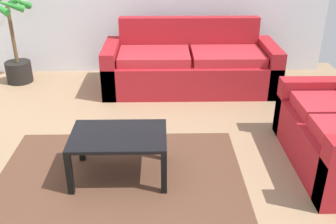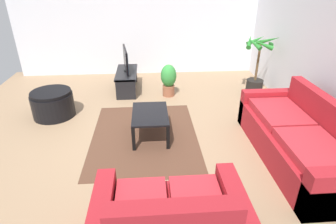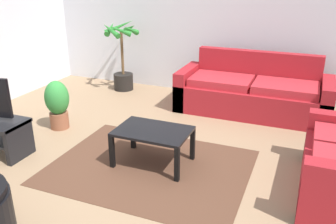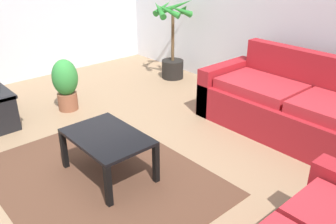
{
  "view_description": "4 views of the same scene",
  "coord_description": "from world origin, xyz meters",
  "px_view_note": "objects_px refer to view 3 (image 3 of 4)",
  "views": [
    {
      "loc": [
        0.57,
        -2.67,
        2.05
      ],
      "look_at": [
        0.63,
        0.55,
        0.47
      ],
      "focal_mm": 41.22,
      "sensor_mm": 36.0,
      "label": 1
    },
    {
      "loc": [
        4.08,
        0.22,
        2.41
      ],
      "look_at": [
        0.7,
        0.47,
        0.68
      ],
      "focal_mm": 29.54,
      "sensor_mm": 36.0,
      "label": 2
    },
    {
      "loc": [
        1.74,
        -3.13,
        2.1
      ],
      "look_at": [
        0.17,
        0.75,
        0.44
      ],
      "focal_mm": 38.71,
      "sensor_mm": 36.0,
      "label": 3
    },
    {
      "loc": [
        2.71,
        -1.26,
        1.99
      ],
      "look_at": [
        0.45,
        0.75,
        0.58
      ],
      "focal_mm": 38.14,
      "sensor_mm": 36.0,
      "label": 4
    }
  ],
  "objects_px": {
    "couch_main": "(253,94)",
    "potted_plant_small": "(57,103)",
    "potted_palm": "(122,61)",
    "coffee_table": "(153,135)"
  },
  "relations": [
    {
      "from": "potted_palm",
      "to": "potted_plant_small",
      "type": "relative_size",
      "value": 1.83
    },
    {
      "from": "couch_main",
      "to": "potted_palm",
      "type": "xyz_separation_m",
      "value": [
        -2.43,
        0.26,
        0.24
      ]
    },
    {
      "from": "potted_plant_small",
      "to": "coffee_table",
      "type": "bearing_deg",
      "value": -14.43
    },
    {
      "from": "couch_main",
      "to": "potted_palm",
      "type": "relative_size",
      "value": 1.81
    },
    {
      "from": "couch_main",
      "to": "potted_plant_small",
      "type": "distance_m",
      "value": 2.91
    },
    {
      "from": "coffee_table",
      "to": "potted_palm",
      "type": "relative_size",
      "value": 0.66
    },
    {
      "from": "coffee_table",
      "to": "potted_palm",
      "type": "distance_m",
      "value": 2.86
    },
    {
      "from": "couch_main",
      "to": "coffee_table",
      "type": "xyz_separation_m",
      "value": [
        -0.76,
        -2.06,
        0.06
      ]
    },
    {
      "from": "coffee_table",
      "to": "potted_palm",
      "type": "bearing_deg",
      "value": 125.58
    },
    {
      "from": "couch_main",
      "to": "potted_plant_small",
      "type": "bearing_deg",
      "value": -145.75
    }
  ]
}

